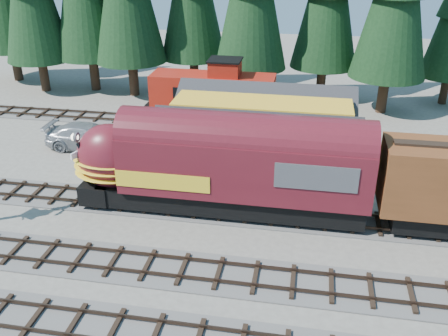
% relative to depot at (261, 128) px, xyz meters
% --- Properties ---
extents(ground, '(120.00, 120.00, 0.00)m').
position_rel_depot_xyz_m(ground, '(0.00, -10.50, -2.96)').
color(ground, '#6B665B').
rests_on(ground, ground).
extents(track_siding, '(68.00, 3.20, 0.33)m').
position_rel_depot_xyz_m(track_siding, '(10.00, -6.50, -2.90)').
color(track_siding, '#4C4947').
rests_on(track_siding, ground).
extents(track_main_south, '(68.00, 3.20, 0.33)m').
position_rel_depot_xyz_m(track_main_south, '(10.00, -12.50, -2.90)').
color(track_main_south, '#4C4947').
rests_on(track_main_south, ground).
extents(track_spur, '(32.00, 3.20, 0.33)m').
position_rel_depot_xyz_m(track_spur, '(-10.00, 7.50, -2.90)').
color(track_spur, '#4C4947').
rests_on(track_spur, ground).
extents(depot, '(12.80, 7.00, 5.30)m').
position_rel_depot_xyz_m(depot, '(0.00, 0.00, 0.00)').
color(depot, gold).
rests_on(depot, ground).
extents(locomotive, '(17.40, 3.46, 4.73)m').
position_rel_depot_xyz_m(locomotive, '(-2.07, -6.50, -0.23)').
color(locomotive, black).
rests_on(locomotive, ground).
extents(caboose, '(10.20, 2.96, 5.31)m').
position_rel_depot_xyz_m(caboose, '(-4.81, 7.50, -0.34)').
color(caboose, black).
rests_on(caboose, ground).
extents(pickup_truck_a, '(6.03, 3.77, 1.55)m').
position_rel_depot_xyz_m(pickup_truck_a, '(-8.83, -0.58, -2.19)').
color(pickup_truck_a, black).
rests_on(pickup_truck_a, ground).
extents(pickup_truck_b, '(6.65, 2.79, 1.92)m').
position_rel_depot_xyz_m(pickup_truck_b, '(-13.15, 0.98, -2.00)').
color(pickup_truck_b, '#9C9EA3').
rests_on(pickup_truck_b, ground).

